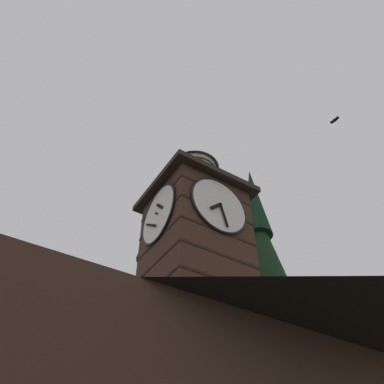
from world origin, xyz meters
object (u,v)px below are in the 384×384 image
(moon, at_px, (189,379))
(pine_tree_behind, at_px, (158,354))
(pine_tree_aside, at_px, (274,344))
(flying_bird_high, at_px, (335,120))
(clock_tower, at_px, (195,234))

(moon, bearing_deg, pine_tree_behind, 55.75)
(pine_tree_behind, bearing_deg, moon, -124.25)
(pine_tree_aside, bearing_deg, flying_bird_high, 83.35)
(clock_tower, height_order, pine_tree_aside, pine_tree_aside)
(flying_bird_high, bearing_deg, clock_tower, -39.24)
(moon, bearing_deg, clock_tower, 58.46)
(pine_tree_behind, xyz_separation_m, flying_bird_high, (-4.27, 9.03, 9.29))
(clock_tower, relative_size, pine_tree_behind, 0.44)
(pine_tree_behind, distance_m, flying_bird_high, 13.64)
(pine_tree_aside, bearing_deg, pine_tree_behind, -19.36)
(clock_tower, height_order, flying_bird_high, flying_bird_high)
(moon, height_order, flying_bird_high, moon)
(clock_tower, distance_m, flying_bird_high, 9.34)
(moon, relative_size, flying_bird_high, 3.46)
(clock_tower, xyz_separation_m, pine_tree_aside, (-6.20, -2.86, -2.11))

